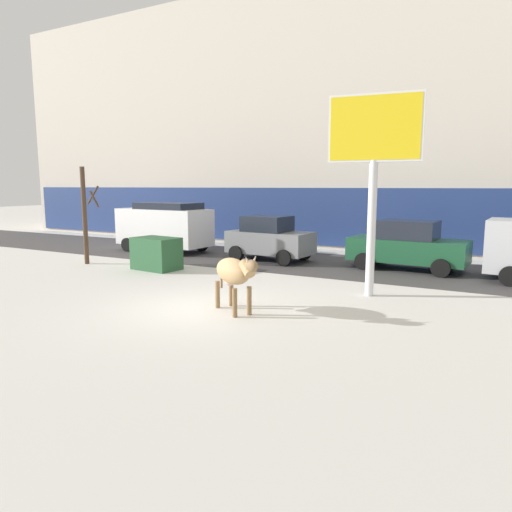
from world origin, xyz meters
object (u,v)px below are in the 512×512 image
(pedestrian_near_billboard, at_px, (203,228))
(bare_tree_left_lot, at_px, (85,214))
(cow_tan, at_px, (234,273))
(car_grey_hatchback, at_px, (269,238))
(billboard, at_px, (375,141))
(car_white_van, at_px, (164,225))
(dumpster, at_px, (156,254))
(car_darkgreen_sedan, at_px, (408,246))

(pedestrian_near_billboard, xyz_separation_m, bare_tree_left_lot, (-0.46, -7.47, 1.12))
(pedestrian_near_billboard, distance_m, bare_tree_left_lot, 7.56)
(cow_tan, height_order, bare_tree_left_lot, bare_tree_left_lot)
(car_grey_hatchback, bearing_deg, bare_tree_left_lot, -145.17)
(pedestrian_near_billboard, bearing_deg, billboard, -34.69)
(car_grey_hatchback, xyz_separation_m, bare_tree_left_lot, (-6.05, -4.21, 1.07))
(car_white_van, relative_size, dumpster, 2.78)
(car_grey_hatchback, distance_m, car_darkgreen_sedan, 5.52)
(car_darkgreen_sedan, bearing_deg, cow_tan, -107.97)
(cow_tan, distance_m, billboard, 5.31)
(cow_tan, xyz_separation_m, dumpster, (-5.62, 3.73, -0.39))
(car_grey_hatchback, bearing_deg, car_darkgreen_sedan, 5.03)
(dumpster, bearing_deg, pedestrian_near_billboard, 111.60)
(car_white_van, xyz_separation_m, bare_tree_left_lot, (-0.42, -4.30, 0.75))
(pedestrian_near_billboard, bearing_deg, car_grey_hatchback, -30.20)
(billboard, distance_m, car_grey_hatchback, 7.67)
(cow_tan, height_order, car_darkgreen_sedan, car_darkgreen_sedan)
(car_white_van, bearing_deg, bare_tree_left_lot, -95.58)
(pedestrian_near_billboard, bearing_deg, cow_tan, -52.15)
(pedestrian_near_billboard, bearing_deg, car_white_van, -90.66)
(car_white_van, xyz_separation_m, car_darkgreen_sedan, (11.13, 0.40, -0.33))
(cow_tan, height_order, billboard, billboard)
(billboard, bearing_deg, cow_tan, -126.94)
(billboard, relative_size, bare_tree_left_lot, 1.45)
(car_darkgreen_sedan, bearing_deg, dumpster, -152.00)
(car_darkgreen_sedan, relative_size, bare_tree_left_lot, 1.12)
(cow_tan, xyz_separation_m, car_grey_hatchback, (-2.87, 7.63, -0.07))
(billboard, xyz_separation_m, car_white_van, (-10.99, 4.41, -3.07))
(billboard, height_order, dumpster, billboard)
(car_white_van, distance_m, car_darkgreen_sedan, 11.14)
(dumpster, bearing_deg, car_darkgreen_sedan, 28.00)
(cow_tan, xyz_separation_m, car_darkgreen_sedan, (2.63, 8.12, -0.09))
(cow_tan, bearing_deg, bare_tree_left_lot, 159.00)
(billboard, height_order, car_darkgreen_sedan, billboard)
(car_grey_hatchback, xyz_separation_m, dumpster, (-2.76, -3.91, -0.33))
(pedestrian_near_billboard, bearing_deg, bare_tree_left_lot, -93.50)
(car_darkgreen_sedan, bearing_deg, car_white_van, -177.95)
(cow_tan, bearing_deg, car_grey_hatchback, 110.59)
(billboard, xyz_separation_m, bare_tree_left_lot, (-11.41, 0.11, -2.32))
(billboard, xyz_separation_m, dumpster, (-8.11, 0.42, -3.71))
(billboard, height_order, car_grey_hatchback, billboard)
(billboard, xyz_separation_m, pedestrian_near_billboard, (-10.95, 7.58, -3.43))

